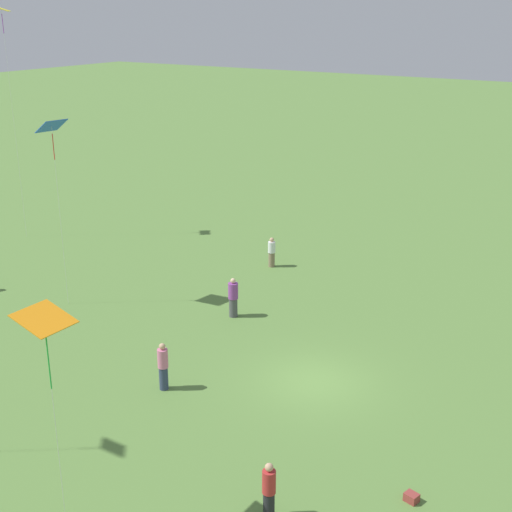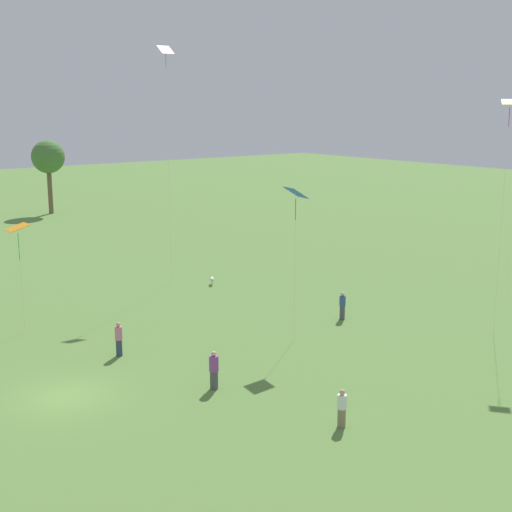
{
  "view_description": "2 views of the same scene",
  "coord_description": "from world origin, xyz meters",
  "px_view_note": "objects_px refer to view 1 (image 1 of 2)",
  "views": [
    {
      "loc": [
        -10.92,
        21.5,
        13.54
      ],
      "look_at": [
        3.27,
        -1.02,
        4.17
      ],
      "focal_mm": 50.0,
      "sensor_mm": 36.0,
      "label": 1
    },
    {
      "loc": [
        -11.84,
        -29.85,
        13.28
      ],
      "look_at": [
        9.65,
        -1.94,
        5.75
      ],
      "focal_mm": 50.0,
      "sensor_mm": 36.0,
      "label": 2
    }
  ],
  "objects_px": {
    "person_4": "(163,366)",
    "kite_3": "(52,130)",
    "person_3": "(272,252)",
    "person_2": "(269,491)",
    "kite_1": "(2,20)",
    "kite_2": "(45,324)",
    "picnic_bag_0": "(411,497)",
    "person_0": "(233,298)"
  },
  "relations": [
    {
      "from": "person_4",
      "to": "kite_3",
      "type": "bearing_deg",
      "value": 32.07
    },
    {
      "from": "person_3",
      "to": "kite_3",
      "type": "bearing_deg",
      "value": 179.98
    },
    {
      "from": "person_2",
      "to": "kite_1",
      "type": "relative_size",
      "value": 0.13
    },
    {
      "from": "person_4",
      "to": "kite_2",
      "type": "xyz_separation_m",
      "value": [
        -2.52,
        7.31,
        5.22
      ]
    },
    {
      "from": "kite_1",
      "to": "kite_3",
      "type": "xyz_separation_m",
      "value": [
        -10.14,
        6.23,
        -4.46
      ]
    },
    {
      "from": "kite_2",
      "to": "picnic_bag_0",
      "type": "relative_size",
      "value": 14.41
    },
    {
      "from": "person_0",
      "to": "picnic_bag_0",
      "type": "xyz_separation_m",
      "value": [
        -11.62,
        8.05,
        -0.8
      ]
    },
    {
      "from": "person_0",
      "to": "person_3",
      "type": "xyz_separation_m",
      "value": [
        1.94,
        -6.64,
        -0.11
      ]
    },
    {
      "from": "kite_3",
      "to": "kite_2",
      "type": "bearing_deg",
      "value": 100.25
    },
    {
      "from": "person_2",
      "to": "kite_3",
      "type": "xyz_separation_m",
      "value": [
        16.05,
        -7.84,
        7.45
      ]
    },
    {
      "from": "kite_1",
      "to": "kite_2",
      "type": "distance_m",
      "value": 28.62
    },
    {
      "from": "person_3",
      "to": "picnic_bag_0",
      "type": "relative_size",
      "value": 3.71
    },
    {
      "from": "kite_2",
      "to": "kite_1",
      "type": "bearing_deg",
      "value": 97.76
    },
    {
      "from": "person_0",
      "to": "kite_1",
      "type": "relative_size",
      "value": 0.14
    },
    {
      "from": "person_2",
      "to": "kite_3",
      "type": "bearing_deg",
      "value": 57.05
    },
    {
      "from": "person_3",
      "to": "kite_3",
      "type": "relative_size",
      "value": 0.19
    },
    {
      "from": "person_4",
      "to": "person_3",
      "type": "bearing_deg",
      "value": -20.57
    },
    {
      "from": "picnic_bag_0",
      "to": "kite_2",
      "type": "bearing_deg",
      "value": 38.82
    },
    {
      "from": "person_0",
      "to": "person_3",
      "type": "bearing_deg",
      "value": 171.52
    },
    {
      "from": "person_0",
      "to": "kite_3",
      "type": "relative_size",
      "value": 0.21
    },
    {
      "from": "person_3",
      "to": "kite_3",
      "type": "distance_m",
      "value": 13.45
    },
    {
      "from": "kite_2",
      "to": "kite_3",
      "type": "bearing_deg",
      "value": 92.48
    },
    {
      "from": "picnic_bag_0",
      "to": "person_2",
      "type": "bearing_deg",
      "value": 41.49
    },
    {
      "from": "person_4",
      "to": "kite_3",
      "type": "xyz_separation_m",
      "value": [
        9.06,
        -3.87,
        7.39
      ]
    },
    {
      "from": "kite_2",
      "to": "kite_3",
      "type": "distance_m",
      "value": 16.25
    },
    {
      "from": "kite_2",
      "to": "kite_3",
      "type": "relative_size",
      "value": 0.73
    },
    {
      "from": "person_2",
      "to": "picnic_bag_0",
      "type": "relative_size",
      "value": 3.95
    },
    {
      "from": "person_0",
      "to": "kite_2",
      "type": "xyz_separation_m",
      "value": [
        -4.01,
        14.17,
        5.23
      ]
    },
    {
      "from": "kite_3",
      "to": "person_0",
      "type": "bearing_deg",
      "value": 165.78
    },
    {
      "from": "person_0",
      "to": "person_4",
      "type": "height_order",
      "value": "same"
    },
    {
      "from": "picnic_bag_0",
      "to": "person_3",
      "type": "bearing_deg",
      "value": -47.3
    },
    {
      "from": "person_3",
      "to": "kite_1",
      "type": "bearing_deg",
      "value": 132.5
    },
    {
      "from": "person_3",
      "to": "picnic_bag_0",
      "type": "xyz_separation_m",
      "value": [
        -13.56,
        14.69,
        -0.69
      ]
    },
    {
      "from": "person_3",
      "to": "person_0",
      "type": "bearing_deg",
      "value": -133.43
    },
    {
      "from": "kite_3",
      "to": "person_4",
      "type": "bearing_deg",
      "value": 121.12
    },
    {
      "from": "person_0",
      "to": "person_4",
      "type": "xyz_separation_m",
      "value": [
        -1.49,
        6.86,
        0.01
      ]
    },
    {
      "from": "kite_3",
      "to": "picnic_bag_0",
      "type": "bearing_deg",
      "value": 129.46
    },
    {
      "from": "person_2",
      "to": "person_4",
      "type": "distance_m",
      "value": 8.04
    },
    {
      "from": "person_0",
      "to": "person_2",
      "type": "xyz_separation_m",
      "value": [
        -8.48,
        10.83,
        -0.04
      ]
    },
    {
      "from": "kite_3",
      "to": "picnic_bag_0",
      "type": "height_order",
      "value": "kite_3"
    },
    {
      "from": "person_3",
      "to": "kite_2",
      "type": "distance_m",
      "value": 22.3
    },
    {
      "from": "kite_1",
      "to": "person_0",
      "type": "bearing_deg",
      "value": -93.57
    }
  ]
}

